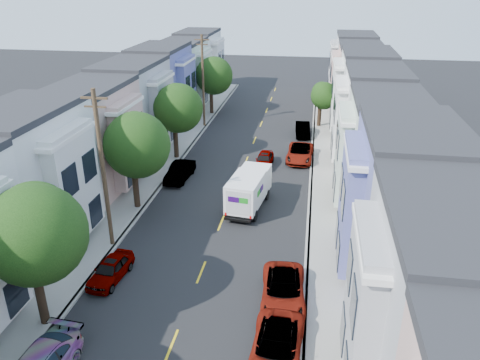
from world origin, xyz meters
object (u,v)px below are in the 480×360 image
object	(u,v)px
parked_left_d	(180,172)
parked_right_a	(276,349)
tree_c	(136,145)
utility_pole_near	(103,171)
utility_pole_far	(203,81)
fedex_truck	(249,189)
lead_sedan	(264,160)
parked_right_d	(303,130)
tree_far_r	(323,96)
tree_b	(34,235)
parked_left_c	(111,270)
tree_d	(177,108)
parked_right_b	(283,291)
tree_e	(213,76)
parked_right_c	(300,153)

from	to	relation	value
parked_left_d	parked_right_a	xyz separation A→B (m)	(9.80, -19.01, -0.02)
tree_c	utility_pole_near	distance (m)	5.32
utility_pole_far	fedex_truck	distance (m)	21.17
lead_sedan	fedex_truck	bearing A→B (deg)	-89.24
tree_c	parked_right_d	size ratio (longest dim) A/B	1.77
tree_far_r	tree_c	bearing A→B (deg)	-120.25
tree_b	parked_right_d	size ratio (longest dim) A/B	1.81
tree_c	lead_sedan	xyz separation A→B (m)	(8.09, 9.75, -4.32)
tree_b	fedex_truck	xyz separation A→B (m)	(7.86, 14.18, -3.61)
tree_b	lead_sedan	bearing A→B (deg)	70.27
parked_left_c	parked_left_d	world-z (taller)	parked_left_d
parked_left_c	utility_pole_far	bearing A→B (deg)	98.45
lead_sedan	utility_pole_near	bearing A→B (deg)	-115.89
tree_d	parked_right_a	size ratio (longest dim) A/B	1.45
utility_pole_far	parked_right_b	distance (m)	32.25
tree_e	tree_far_r	distance (m)	13.67
tree_e	parked_left_d	xyz separation A→B (m)	(1.40, -20.40, -4.03)
parked_right_a	parked_right_c	world-z (taller)	parked_right_c
fedex_truck	parked_right_d	distance (m)	18.02
tree_d	utility_pole_near	world-z (taller)	utility_pole_near
tree_d	parked_right_d	xyz separation A→B (m)	(11.20, 8.66, -4.15)
tree_e	utility_pole_near	xyz separation A→B (m)	(0.00, -31.30, 0.41)
parked_right_b	parked_left_d	bearing A→B (deg)	119.75
parked_left_d	parked_right_a	bearing A→B (deg)	-58.96
tree_c	tree_d	xyz separation A→B (m)	(-0.00, 10.40, -0.10)
tree_c	tree_d	bearing A→B (deg)	90.00
tree_c	parked_right_b	size ratio (longest dim) A/B	1.49
fedex_truck	parked_right_c	xyz separation A→B (m)	(3.35, 10.34, -0.80)
tree_d	lead_sedan	size ratio (longest dim) A/B	1.86
tree_far_r	utility_pole_near	distance (m)	30.94
utility_pole_far	parked_right_c	distance (m)	15.03
fedex_truck	parked_left_d	bearing A→B (deg)	154.38
parked_left_c	parked_right_c	size ratio (longest dim) A/B	0.76
tree_d	tree_far_r	size ratio (longest dim) A/B	1.39
tree_c	tree_far_r	xyz separation A→B (m)	(13.20, 22.63, -1.38)
tree_b	utility_pole_near	distance (m)	7.49
lead_sedan	parked_right_b	bearing A→B (deg)	-78.33
tree_e	parked_right_c	xyz separation A→B (m)	(11.20, -14.28, -4.04)
parked_left_c	parked_left_d	size ratio (longest dim) A/B	0.91
fedex_truck	parked_left_d	xyz separation A→B (m)	(-6.45, 4.21, -0.80)
tree_c	tree_far_r	size ratio (longest dim) A/B	1.43
tree_far_r	parked_right_a	size ratio (longest dim) A/B	1.04
utility_pole_near	fedex_truck	distance (m)	10.94
parked_right_c	fedex_truck	bearing A→B (deg)	-106.00
utility_pole_far	lead_sedan	bearing A→B (deg)	-53.54
fedex_truck	parked_left_c	bearing A→B (deg)	-115.00
lead_sedan	parked_right_a	size ratio (longest dim) A/B	0.78
tree_d	parked_left_d	xyz separation A→B (m)	(1.40, -4.81, -4.13)
parked_left_d	parked_right_a	world-z (taller)	parked_left_d
utility_pole_near	parked_right_d	bearing A→B (deg)	65.32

